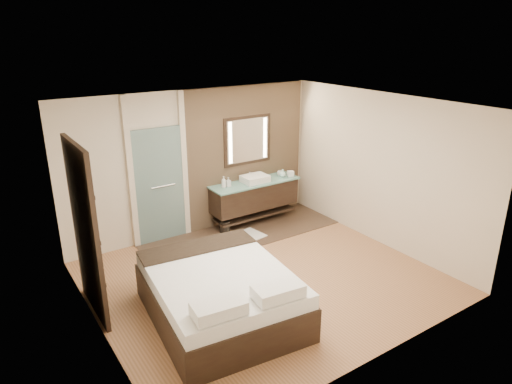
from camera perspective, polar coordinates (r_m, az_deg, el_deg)
floor at (r=7.29m, az=0.98°, el=-10.72°), size 5.00×5.00×0.00m
tile_strip at (r=8.77m, az=-1.77°, el=-5.16°), size 3.80×1.30×0.01m
stone_wall at (r=9.04m, az=-1.23°, el=4.71°), size 2.60×0.08×2.70m
vanity at (r=9.04m, az=-0.19°, el=-0.40°), size 1.85×0.55×0.88m
mirror_unit at (r=8.93m, az=-1.05°, el=6.49°), size 1.06×0.04×0.96m
frosted_door at (r=8.29m, az=-12.02°, el=1.37°), size 1.10×0.12×2.70m
shoji_partition at (r=6.38m, az=-20.50°, el=-4.56°), size 0.06×1.20×2.40m
bed at (r=6.27m, az=-4.46°, el=-12.59°), size 1.98×2.36×0.84m
bath_mat at (r=8.58m, az=-1.44°, el=-5.66°), size 0.78×0.60×0.02m
waste_bin at (r=8.78m, az=-3.91°, el=-4.33°), size 0.20×0.20×0.25m
tissue_box at (r=9.32m, az=4.34°, el=2.33°), size 0.15×0.15×0.10m
soap_bottle_a at (r=8.60m, az=-4.07°, el=1.25°), size 0.10×0.10×0.22m
soap_bottle_b at (r=8.66m, az=-3.48°, el=1.26°), size 0.08×0.09×0.18m
soap_bottle_c at (r=9.23m, az=3.33°, el=2.38°), size 0.13×0.13×0.16m
cup at (r=9.32m, az=3.06°, el=2.36°), size 0.15×0.15×0.10m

